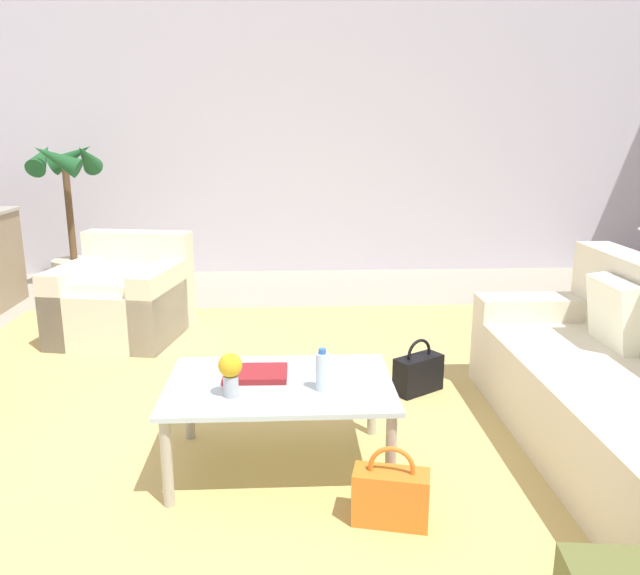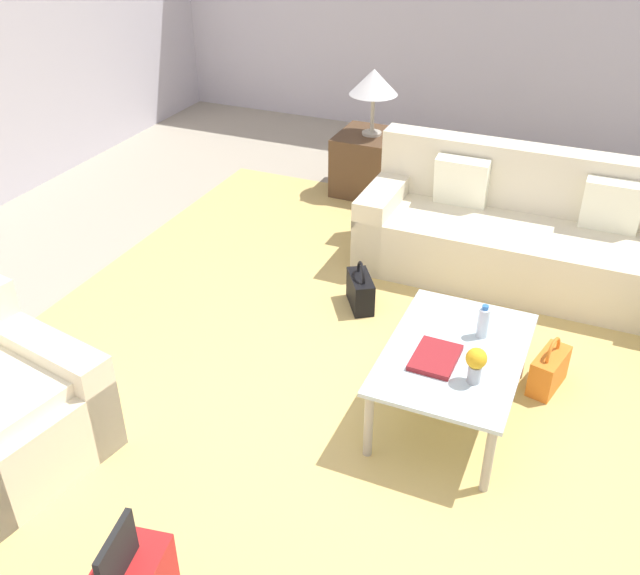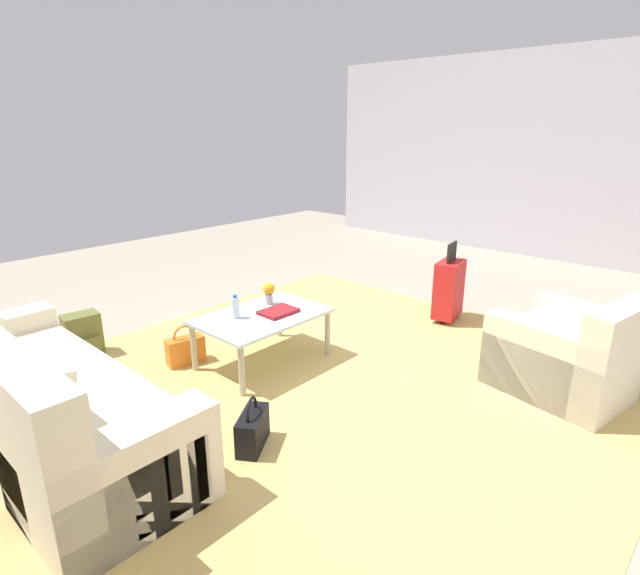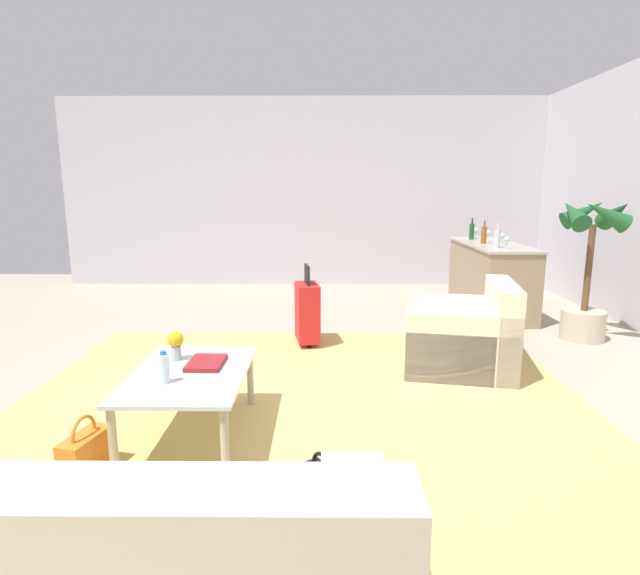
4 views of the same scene
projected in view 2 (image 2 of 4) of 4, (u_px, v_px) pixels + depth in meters
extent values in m
plane|color=#A89E89|center=(342.00, 433.00, 4.00)|extent=(12.00, 12.00, 0.00)
cube|color=tan|center=(348.00, 364.00, 4.53)|extent=(5.20, 4.40, 0.01)
cube|color=beige|center=(522.00, 253.00, 5.32)|extent=(0.87, 2.41, 0.45)
cube|color=beige|center=(534.00, 206.00, 5.45)|extent=(0.22, 2.41, 0.93)
cube|color=beige|center=(385.00, 219.00, 5.65)|extent=(0.87, 0.24, 0.59)
cube|color=white|center=(612.00, 207.00, 5.05)|extent=(0.17, 0.40, 0.41)
cube|color=white|center=(461.00, 183.00, 5.42)|extent=(0.18, 0.40, 0.41)
cube|color=beige|center=(48.00, 380.00, 3.93)|extent=(0.37, 0.95, 0.60)
cube|color=silver|center=(455.00, 353.00, 3.91)|extent=(1.09, 0.73, 0.02)
cylinder|color=#ADA899|center=(369.00, 425.00, 3.75)|extent=(0.05, 0.05, 0.42)
cylinder|color=#ADA899|center=(422.00, 326.00, 4.53)|extent=(0.05, 0.05, 0.42)
cylinder|color=#ADA899|center=(488.00, 459.00, 3.54)|extent=(0.05, 0.05, 0.42)
cylinder|color=#ADA899|center=(523.00, 350.00, 4.31)|extent=(0.05, 0.05, 0.42)
cylinder|color=silver|center=(483.00, 323.00, 3.98)|extent=(0.06, 0.06, 0.18)
cylinder|color=#2D6BBC|center=(485.00, 307.00, 3.93)|extent=(0.04, 0.04, 0.02)
cube|color=maroon|center=(435.00, 358.00, 3.83)|extent=(0.31, 0.24, 0.03)
cylinder|color=#B2B7BC|center=(474.00, 374.00, 3.66)|extent=(0.07, 0.07, 0.10)
sphere|color=gold|center=(476.00, 358.00, 3.61)|extent=(0.11, 0.11, 0.11)
cube|color=#513823|center=(371.00, 163.00, 6.69)|extent=(0.61, 0.61, 0.56)
cylinder|color=#ADA899|center=(372.00, 133.00, 6.54)|extent=(0.18, 0.18, 0.02)
cylinder|color=#ADA899|center=(373.00, 113.00, 6.44)|extent=(0.04, 0.04, 0.35)
cone|color=white|center=(374.00, 82.00, 6.29)|extent=(0.44, 0.44, 0.22)
cube|color=black|center=(117.00, 555.00, 2.42)|extent=(0.24, 0.07, 0.20)
cube|color=black|center=(360.00, 292.00, 5.05)|extent=(0.34, 0.29, 0.24)
torus|color=black|center=(361.00, 275.00, 4.98)|extent=(0.18, 0.12, 0.20)
cube|color=orange|center=(549.00, 371.00, 4.28)|extent=(0.34, 0.21, 0.24)
torus|color=orange|center=(553.00, 353.00, 4.21)|extent=(0.20, 0.06, 0.20)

